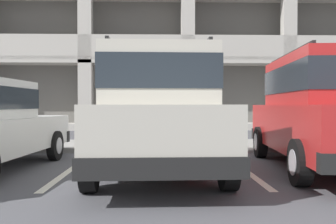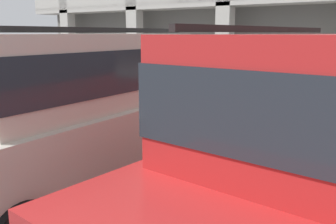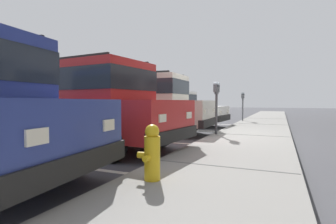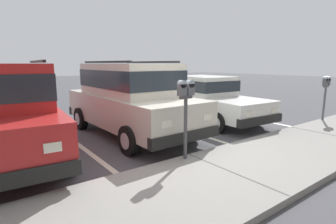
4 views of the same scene
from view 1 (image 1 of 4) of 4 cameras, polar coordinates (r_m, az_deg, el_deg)
The scene contains 6 objects.
ground_plane at distance 8.65m, azimuth -1.60°, elevation -6.76°, with size 80.00×80.00×0.10m.
sidewalk at distance 9.93m, azimuth -1.59°, elevation -5.11°, with size 40.00×2.20×0.12m.
parking_stall_lines at distance 7.41m, azimuth 10.27°, elevation -7.67°, with size 12.21×4.80×0.01m.
silver_suv at distance 6.28m, azimuth -1.69°, elevation 0.72°, with size 2.11×4.83×2.03m.
dark_hatchback at distance 7.12m, azimuth 23.28°, elevation 0.67°, with size 2.30×4.92×2.03m.
parking_meter_near at distance 8.92m, azimuth -0.17°, elevation 1.98°, with size 0.35×0.12×1.55m.
Camera 1 is at (0.01, -8.57, 1.12)m, focal length 40.00 mm.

